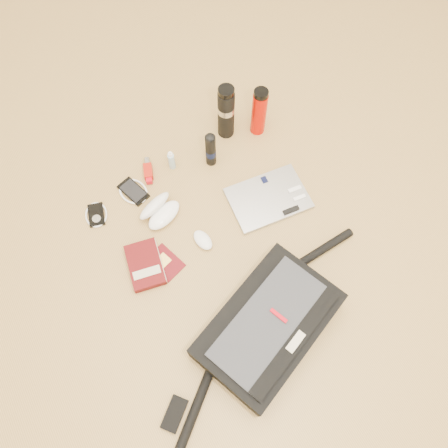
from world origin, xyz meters
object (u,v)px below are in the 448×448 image
object	(u,v)px
book	(146,265)
messenger_bag	(268,326)
thermos_red	(259,112)
laptop	(269,198)
thermos_black	(226,112)

from	to	relation	value
book	messenger_bag	bearing A→B (deg)	-46.25
messenger_bag	thermos_red	xyz separation A→B (m)	(0.42, 0.75, 0.06)
laptop	book	bearing A→B (deg)	-171.95
messenger_bag	laptop	world-z (taller)	messenger_bag
laptop	book	size ratio (longest dim) A/B	1.61
thermos_black	book	bearing A→B (deg)	-145.74
book	thermos_black	distance (m)	0.69
thermos_black	thermos_red	distance (m)	0.14
messenger_bag	thermos_black	distance (m)	0.87
messenger_bag	book	distance (m)	0.50
messenger_bag	thermos_red	size ratio (longest dim) A/B	3.95
book	thermos_black	xyz separation A→B (m)	(0.57, 0.38, 0.12)
messenger_bag	book	size ratio (longest dim) A/B	4.62
messenger_bag	book	xyz separation A→B (m)	(-0.27, 0.42, -0.05)
messenger_bag	laptop	xyz separation A→B (m)	(0.28, 0.44, -0.05)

